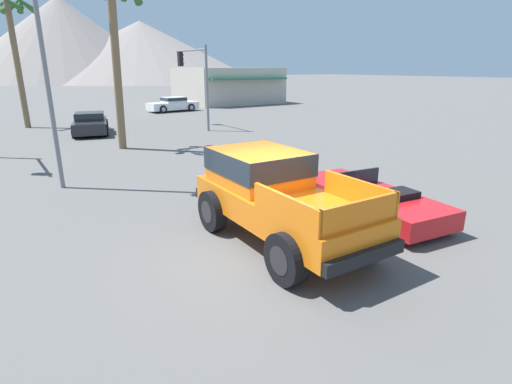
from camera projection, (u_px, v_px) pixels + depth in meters
name	position (u px, v px, depth m)	size (l,w,h in m)	color
ground_plane	(270.00, 245.00, 8.79)	(320.00, 320.00, 0.00)	#5B5956
orange_pickup_truck	(273.00, 191.00, 8.88)	(2.39, 5.05, 1.94)	orange
red_convertible_car	(369.00, 199.00, 10.59)	(2.30, 4.66, 1.08)	red
parked_car_dark	(90.00, 123.00, 23.34)	(2.76, 4.46, 1.24)	#232328
parked_car_white	(173.00, 104.00, 35.19)	(4.47, 2.08, 1.24)	white
traffic_light_main	(194.00, 71.00, 24.90)	(0.38, 4.20, 5.00)	slate
street_lamp_post	(37.00, 15.00, 11.46)	(0.90, 0.24, 8.76)	slate
palm_tree_tall	(10.00, 26.00, 24.04)	(3.11, 3.07, 8.16)	brown
palm_tree_short	(112.00, 14.00, 17.42)	(2.81, 2.75, 8.04)	brown
storefront_building	(228.00, 86.00, 43.19)	(9.80, 8.69, 3.69)	#BCB2A3
distant_mountain_range	(100.00, 47.00, 109.66)	(80.28, 68.31, 21.51)	gray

